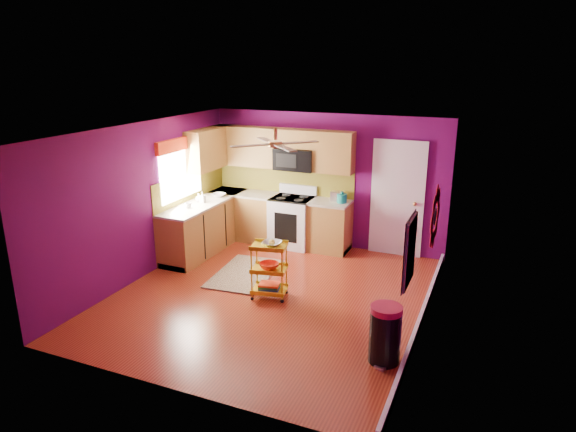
% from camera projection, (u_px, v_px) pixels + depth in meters
% --- Properties ---
extents(ground, '(5.00, 5.00, 0.00)m').
position_uv_depth(ground, '(271.00, 296.00, 7.77)').
color(ground, maroon).
rests_on(ground, ground).
extents(room_envelope, '(4.54, 5.04, 2.52)m').
position_uv_depth(room_envelope, '(272.00, 192.00, 7.28)').
color(room_envelope, '#570A4F').
rests_on(room_envelope, ground).
extents(lower_cabinets, '(2.81, 2.31, 0.94)m').
position_uv_depth(lower_cabinets, '(247.00, 224.00, 9.74)').
color(lower_cabinets, brown).
rests_on(lower_cabinets, ground).
extents(electric_range, '(0.76, 0.66, 1.13)m').
position_uv_depth(electric_range, '(292.00, 221.00, 9.74)').
color(electric_range, white).
rests_on(electric_range, ground).
extents(upper_cabinetry, '(2.80, 2.30, 1.26)m').
position_uv_depth(upper_cabinetry, '(258.00, 150.00, 9.61)').
color(upper_cabinetry, brown).
rests_on(upper_cabinetry, ground).
extents(left_window, '(0.08, 1.35, 1.08)m').
position_uv_depth(left_window, '(181.00, 160.00, 9.01)').
color(left_window, white).
rests_on(left_window, ground).
extents(panel_door, '(0.95, 0.11, 2.15)m').
position_uv_depth(panel_door, '(397.00, 200.00, 9.13)').
color(panel_door, white).
rests_on(panel_door, ground).
extents(right_wall_art, '(0.04, 2.74, 1.04)m').
position_uv_depth(right_wall_art, '(425.00, 231.00, 6.21)').
color(right_wall_art, black).
rests_on(right_wall_art, ground).
extents(ceiling_fan, '(1.01, 1.01, 0.26)m').
position_uv_depth(ceiling_fan, '(275.00, 143.00, 7.27)').
color(ceiling_fan, '#BF8C3F').
rests_on(ceiling_fan, ground).
extents(shag_rug, '(1.02, 1.54, 0.02)m').
position_uv_depth(shag_rug, '(245.00, 273.00, 8.54)').
color(shag_rug, black).
rests_on(shag_rug, ground).
extents(rolling_cart, '(0.58, 0.47, 0.92)m').
position_uv_depth(rolling_cart, '(270.00, 268.00, 7.59)').
color(rolling_cart, gold).
rests_on(rolling_cart, ground).
extents(trash_can, '(0.46, 0.47, 0.71)m').
position_uv_depth(trash_can, '(385.00, 334.00, 5.99)').
color(trash_can, black).
rests_on(trash_can, ground).
extents(teal_kettle, '(0.18, 0.18, 0.21)m').
position_uv_depth(teal_kettle, '(342.00, 198.00, 9.26)').
color(teal_kettle, '#128E83').
rests_on(teal_kettle, lower_cabinets).
extents(toaster, '(0.22, 0.15, 0.18)m').
position_uv_depth(toaster, '(337.00, 196.00, 9.36)').
color(toaster, beige).
rests_on(toaster, lower_cabinets).
extents(soap_bottle_a, '(0.09, 0.09, 0.20)m').
position_uv_depth(soap_bottle_a, '(202.00, 197.00, 9.27)').
color(soap_bottle_a, '#EA3F72').
rests_on(soap_bottle_a, lower_cabinets).
extents(soap_bottle_b, '(0.13, 0.13, 0.16)m').
position_uv_depth(soap_bottle_b, '(199.00, 198.00, 9.31)').
color(soap_bottle_b, white).
rests_on(soap_bottle_b, lower_cabinets).
extents(counter_dish, '(0.25, 0.25, 0.06)m').
position_uv_depth(counter_dish, '(219.00, 195.00, 9.68)').
color(counter_dish, white).
rests_on(counter_dish, lower_cabinets).
extents(counter_cup, '(0.12, 0.12, 0.09)m').
position_uv_depth(counter_cup, '(188.00, 205.00, 8.94)').
color(counter_cup, white).
rests_on(counter_cup, lower_cabinets).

